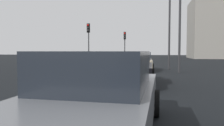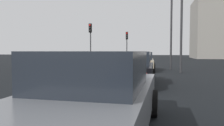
% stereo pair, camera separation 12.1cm
% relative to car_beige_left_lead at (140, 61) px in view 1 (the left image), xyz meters
% --- Properties ---
extents(ground_plane, '(160.00, 160.00, 0.20)m').
position_rel_car_beige_left_lead_xyz_m(ground_plane, '(-9.61, 1.60, -0.82)').
color(ground_plane, black).
extents(car_beige_left_lead, '(4.49, 2.18, 1.48)m').
position_rel_car_beige_left_lead_xyz_m(car_beige_left_lead, '(0.00, 0.00, 0.00)').
color(car_beige_left_lead, tan).
rests_on(car_beige_left_lead, ground_plane).
extents(car_black_left_second, '(4.48, 2.09, 1.54)m').
position_rel_car_beige_left_lead_xyz_m(car_black_left_second, '(-7.55, -0.04, 0.02)').
color(car_black_left_second, black).
rests_on(car_black_left_second, ground_plane).
extents(car_grey_left_third, '(4.73, 2.17, 1.55)m').
position_rel_car_beige_left_lead_xyz_m(car_grey_left_third, '(-14.10, -0.10, 0.03)').
color(car_grey_left_third, slate).
rests_on(car_grey_left_third, ground_plane).
extents(traffic_light_near_left, '(0.32, 0.29, 4.29)m').
position_rel_car_beige_left_lead_xyz_m(traffic_light_near_left, '(3.54, 5.34, 2.36)').
color(traffic_light_near_left, '#2D2D30').
rests_on(traffic_light_near_left, ground_plane).
extents(traffic_light_near_right, '(0.33, 0.30, 3.86)m').
position_rel_car_beige_left_lead_xyz_m(traffic_light_near_right, '(8.84, 2.35, 2.07)').
color(traffic_light_near_right, '#2D2D30').
rests_on(traffic_light_near_right, ground_plane).
extents(street_lamp_kerbside, '(0.56, 0.36, 8.75)m').
position_rel_car_beige_left_lead_xyz_m(street_lamp_kerbside, '(1.32, -2.35, 4.33)').
color(street_lamp_kerbside, '#2D2D30').
rests_on(street_lamp_kerbside, ground_plane).
extents(street_lamp_far, '(0.56, 0.36, 8.74)m').
position_rel_car_beige_left_lead_xyz_m(street_lamp_far, '(-1.51, -2.86, 4.33)').
color(street_lamp_far, '#2D2D30').
rests_on(street_lamp_far, ground_plane).
extents(building_facade_left, '(10.45, 6.97, 12.28)m').
position_rel_car_beige_left_lead_xyz_m(building_facade_left, '(32.60, -12.40, 5.42)').
color(building_facade_left, gray).
rests_on(building_facade_left, ground_plane).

